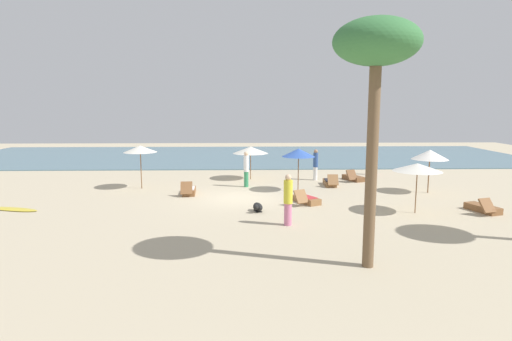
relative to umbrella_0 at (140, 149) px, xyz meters
name	(u,v)px	position (x,y,z in m)	size (l,w,h in m)	color
ground_plane	(240,198)	(5.30, -2.56, -2.14)	(60.00, 60.00, 0.00)	#BCAD8E
ocean_water	(242,156)	(5.30, 14.44, -2.11)	(48.00, 16.00, 0.06)	slate
umbrella_0	(140,149)	(0.00, 0.00, 0.00)	(1.77, 1.77, 2.32)	brown
umbrella_1	(417,167)	(12.65, -5.64, -0.21)	(1.99, 1.99, 2.09)	brown
umbrella_2	(251,150)	(5.90, 2.74, -0.36)	(2.11, 2.11, 1.98)	brown
umbrella_3	(430,155)	(14.92, -1.55, -0.17)	(1.83, 1.83, 2.21)	brown
umbrella_4	(299,153)	(8.33, -0.94, -0.12)	(1.72, 1.72, 2.24)	brown
lounger_0	(189,191)	(2.73, -1.56, -1.96)	(0.70, 1.67, 0.74)	brown
lounger_1	(330,182)	(10.30, 0.60, -1.96)	(0.69, 1.71, 0.71)	olive
lounger_2	(353,178)	(11.99, 2.12, -1.97)	(1.17, 1.76, 0.72)	brown
lounger_3	(306,199)	(8.34, -3.72, -1.96)	(1.30, 1.74, 0.72)	olive
lounger_4	(483,208)	(15.56, -5.58, -1.97)	(1.07, 1.78, 0.70)	brown
person_0	(375,161)	(13.89, 4.22, -1.22)	(0.37, 0.37, 1.80)	#D17299
person_1	(288,199)	(7.15, -7.34, -1.15)	(0.47, 0.47, 1.94)	#D17299
person_2	(246,168)	(5.63, 0.32, -1.11)	(0.37, 0.37, 1.95)	#338C59
person_3	(316,164)	(9.76, 2.34, -1.18)	(0.39, 0.39, 1.84)	white
palm_1	(376,52)	(8.97, -11.56, 3.70)	(2.29, 2.29, 6.72)	brown
dog	(258,207)	(6.08, -5.24, -1.94)	(0.54, 0.85, 0.39)	black
surfboard	(13,209)	(-4.39, -4.67, -2.10)	(2.45, 1.21, 0.07)	gold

